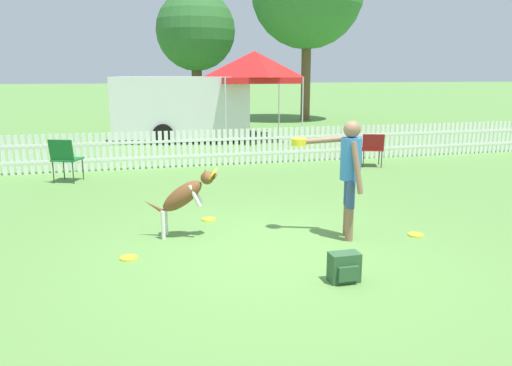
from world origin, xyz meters
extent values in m
plane|color=#5B8C42|center=(0.00, 0.00, 0.00)|extent=(240.00, 240.00, 0.00)
cylinder|color=#8C664C|center=(1.08, 0.14, 0.23)|extent=(0.11, 0.11, 0.46)
cylinder|color=#334C7A|center=(1.08, 0.14, 0.65)|extent=(0.12, 0.12, 0.38)
cylinder|color=#8C664C|center=(1.14, 0.33, 0.23)|extent=(0.11, 0.11, 0.46)
cylinder|color=#334C7A|center=(1.14, 0.33, 0.65)|extent=(0.12, 0.12, 0.38)
cylinder|color=#3372BF|center=(1.11, 0.24, 1.13)|extent=(0.35, 0.35, 0.58)
sphere|color=#8C664C|center=(1.11, 0.24, 1.53)|extent=(0.23, 0.23, 0.23)
cylinder|color=#8C664C|center=(1.11, 0.03, 1.04)|extent=(0.19, 0.20, 0.70)
cylinder|color=#8C664C|center=(0.83, 0.53, 1.35)|extent=(0.68, 0.33, 0.14)
cylinder|color=yellow|center=(0.51, 0.66, 1.28)|extent=(0.21, 0.21, 0.02)
cylinder|color=yellow|center=(0.51, 0.66, 1.31)|extent=(0.21, 0.21, 0.02)
cylinder|color=yellow|center=(0.51, 0.66, 1.33)|extent=(0.21, 0.21, 0.02)
cylinder|color=yellow|center=(0.51, 0.66, 1.36)|extent=(0.21, 0.21, 0.02)
ellipsoid|color=brown|center=(-1.11, 0.87, 0.60)|extent=(0.73, 0.46, 0.59)
ellipsoid|color=white|center=(-1.11, 0.87, 0.55)|extent=(0.38, 0.25, 0.29)
sphere|color=brown|center=(-0.77, 0.77, 0.85)|extent=(0.18, 0.18, 0.18)
cone|color=brown|center=(-0.70, 0.75, 0.91)|extent=(0.18, 0.14, 0.15)
cylinder|color=yellow|center=(-0.70, 0.75, 0.91)|extent=(0.20, 0.25, 0.19)
cone|color=brown|center=(-0.78, 0.83, 0.93)|extent=(0.05, 0.05, 0.08)
cone|color=brown|center=(-0.81, 0.73, 0.93)|extent=(0.05, 0.05, 0.08)
cylinder|color=white|center=(-1.34, 1.03, 0.20)|extent=(0.06, 0.06, 0.40)
cylinder|color=white|center=(-1.39, 0.84, 0.20)|extent=(0.06, 0.06, 0.40)
cylinder|color=white|center=(-0.91, 0.90, 0.62)|extent=(0.19, 0.10, 0.32)
cylinder|color=white|center=(-0.96, 0.73, 0.62)|extent=(0.19, 0.10, 0.32)
cone|color=brown|center=(-1.50, 0.98, 0.44)|extent=(0.32, 0.15, 0.22)
cylinder|color=yellow|center=(-1.87, 0.19, 0.01)|extent=(0.21, 0.21, 0.02)
cylinder|color=yellow|center=(-0.63, 1.60, 0.01)|extent=(0.21, 0.21, 0.02)
cylinder|color=yellow|center=(2.10, 0.09, 0.01)|extent=(0.21, 0.21, 0.02)
cube|color=#2D5633|center=(0.43, -1.12, 0.17)|extent=(0.33, 0.19, 0.33)
cube|color=#2D5633|center=(0.43, -1.24, 0.13)|extent=(0.23, 0.04, 0.17)
cube|color=white|center=(0.00, 6.29, 0.27)|extent=(21.64, 0.04, 0.06)
cube|color=white|center=(0.00, 6.29, 0.65)|extent=(21.64, 0.04, 0.06)
cube|color=white|center=(-4.50, 6.29, 0.45)|extent=(0.09, 0.02, 0.90)
cube|color=white|center=(-4.36, 6.29, 0.45)|extent=(0.09, 0.02, 0.90)
cube|color=white|center=(-4.21, 6.29, 0.45)|extent=(0.09, 0.02, 0.90)
cube|color=white|center=(-4.07, 6.29, 0.45)|extent=(0.09, 0.02, 0.90)
cube|color=white|center=(-3.92, 6.29, 0.45)|extent=(0.09, 0.02, 0.90)
cube|color=white|center=(-3.78, 6.29, 0.45)|extent=(0.09, 0.02, 0.90)
cube|color=white|center=(-3.63, 6.29, 0.45)|extent=(0.09, 0.02, 0.90)
cube|color=white|center=(-3.49, 6.29, 0.45)|extent=(0.09, 0.02, 0.90)
cube|color=white|center=(-3.34, 6.29, 0.45)|extent=(0.09, 0.02, 0.90)
cube|color=white|center=(-3.20, 6.29, 0.45)|extent=(0.09, 0.02, 0.90)
cube|color=white|center=(-3.05, 6.29, 0.45)|extent=(0.09, 0.02, 0.90)
cube|color=white|center=(-2.90, 6.29, 0.45)|extent=(0.09, 0.02, 0.90)
cube|color=white|center=(-2.76, 6.29, 0.45)|extent=(0.09, 0.02, 0.90)
cube|color=white|center=(-2.61, 6.29, 0.45)|extent=(0.09, 0.02, 0.90)
cube|color=white|center=(-2.47, 6.29, 0.45)|extent=(0.09, 0.02, 0.90)
cube|color=white|center=(-2.32, 6.29, 0.45)|extent=(0.09, 0.02, 0.90)
cube|color=white|center=(-2.18, 6.29, 0.45)|extent=(0.09, 0.02, 0.90)
cube|color=white|center=(-2.03, 6.29, 0.45)|extent=(0.09, 0.02, 0.90)
cube|color=white|center=(-1.89, 6.29, 0.45)|extent=(0.09, 0.02, 0.90)
cube|color=white|center=(-1.74, 6.29, 0.45)|extent=(0.09, 0.02, 0.90)
cube|color=white|center=(-1.60, 6.29, 0.45)|extent=(0.09, 0.02, 0.90)
cube|color=white|center=(-1.45, 6.29, 0.45)|extent=(0.09, 0.02, 0.90)
cube|color=white|center=(-1.31, 6.29, 0.45)|extent=(0.09, 0.02, 0.90)
cube|color=white|center=(-1.16, 6.29, 0.45)|extent=(0.09, 0.02, 0.90)
cube|color=white|center=(-1.02, 6.29, 0.45)|extent=(0.09, 0.02, 0.90)
cube|color=white|center=(-0.87, 6.29, 0.45)|extent=(0.09, 0.02, 0.90)
cube|color=white|center=(-0.73, 6.29, 0.45)|extent=(0.09, 0.02, 0.90)
cube|color=white|center=(-0.58, 6.29, 0.45)|extent=(0.09, 0.02, 0.90)
cube|color=white|center=(-0.44, 6.29, 0.45)|extent=(0.09, 0.02, 0.90)
cube|color=white|center=(-0.29, 6.29, 0.45)|extent=(0.09, 0.02, 0.90)
cube|color=white|center=(-0.15, 6.29, 0.45)|extent=(0.09, 0.02, 0.90)
cube|color=white|center=(0.00, 6.29, 0.45)|extent=(0.09, 0.02, 0.90)
cube|color=white|center=(0.15, 6.29, 0.45)|extent=(0.09, 0.02, 0.90)
cube|color=white|center=(0.29, 6.29, 0.45)|extent=(0.09, 0.02, 0.90)
cube|color=white|center=(0.44, 6.29, 0.45)|extent=(0.09, 0.02, 0.90)
cube|color=white|center=(0.58, 6.29, 0.45)|extent=(0.09, 0.02, 0.90)
cube|color=white|center=(0.73, 6.29, 0.45)|extent=(0.09, 0.02, 0.90)
cube|color=white|center=(0.87, 6.29, 0.45)|extent=(0.09, 0.02, 0.90)
cube|color=white|center=(1.02, 6.29, 0.45)|extent=(0.09, 0.02, 0.90)
cube|color=white|center=(1.16, 6.29, 0.45)|extent=(0.09, 0.02, 0.90)
cube|color=white|center=(1.31, 6.29, 0.45)|extent=(0.09, 0.02, 0.90)
cube|color=white|center=(1.45, 6.29, 0.45)|extent=(0.09, 0.02, 0.90)
cube|color=white|center=(1.60, 6.29, 0.45)|extent=(0.09, 0.02, 0.90)
cube|color=white|center=(1.74, 6.29, 0.45)|extent=(0.09, 0.02, 0.90)
cube|color=white|center=(1.89, 6.29, 0.45)|extent=(0.09, 0.02, 0.90)
cube|color=white|center=(2.03, 6.29, 0.45)|extent=(0.09, 0.02, 0.90)
cube|color=white|center=(2.18, 6.29, 0.45)|extent=(0.09, 0.02, 0.90)
cube|color=white|center=(2.32, 6.29, 0.45)|extent=(0.09, 0.02, 0.90)
cube|color=white|center=(2.47, 6.29, 0.45)|extent=(0.09, 0.02, 0.90)
cube|color=white|center=(2.61, 6.29, 0.45)|extent=(0.09, 0.02, 0.90)
cube|color=white|center=(2.76, 6.29, 0.45)|extent=(0.09, 0.02, 0.90)
cube|color=white|center=(2.90, 6.29, 0.45)|extent=(0.09, 0.02, 0.90)
cube|color=white|center=(3.05, 6.29, 0.45)|extent=(0.09, 0.02, 0.90)
cube|color=white|center=(3.20, 6.29, 0.45)|extent=(0.09, 0.02, 0.90)
cube|color=white|center=(3.34, 6.29, 0.45)|extent=(0.09, 0.02, 0.90)
cube|color=white|center=(3.49, 6.29, 0.45)|extent=(0.09, 0.02, 0.90)
cube|color=white|center=(3.63, 6.29, 0.45)|extent=(0.09, 0.02, 0.90)
cube|color=white|center=(3.78, 6.29, 0.45)|extent=(0.09, 0.02, 0.90)
cube|color=white|center=(3.92, 6.29, 0.45)|extent=(0.09, 0.02, 0.90)
cube|color=white|center=(4.07, 6.29, 0.45)|extent=(0.09, 0.02, 0.90)
cube|color=white|center=(4.21, 6.29, 0.45)|extent=(0.09, 0.02, 0.90)
cube|color=white|center=(4.36, 6.29, 0.45)|extent=(0.09, 0.02, 0.90)
cube|color=white|center=(4.50, 6.29, 0.45)|extent=(0.09, 0.02, 0.90)
cube|color=white|center=(4.65, 6.29, 0.45)|extent=(0.09, 0.02, 0.90)
cube|color=white|center=(4.79, 6.29, 0.45)|extent=(0.09, 0.02, 0.90)
cube|color=white|center=(4.94, 6.29, 0.45)|extent=(0.09, 0.02, 0.90)
cube|color=white|center=(5.08, 6.29, 0.45)|extent=(0.09, 0.02, 0.90)
cube|color=white|center=(5.23, 6.29, 0.45)|extent=(0.09, 0.02, 0.90)
cube|color=white|center=(5.37, 6.29, 0.45)|extent=(0.09, 0.02, 0.90)
cube|color=white|center=(5.52, 6.29, 0.45)|extent=(0.09, 0.02, 0.90)
cube|color=white|center=(5.66, 6.29, 0.45)|extent=(0.09, 0.02, 0.90)
cube|color=white|center=(5.81, 6.29, 0.45)|extent=(0.09, 0.02, 0.90)
cube|color=white|center=(5.96, 6.29, 0.45)|extent=(0.09, 0.02, 0.90)
cube|color=white|center=(6.10, 6.29, 0.45)|extent=(0.09, 0.02, 0.90)
cube|color=white|center=(6.25, 6.29, 0.45)|extent=(0.09, 0.02, 0.90)
cube|color=white|center=(6.39, 6.29, 0.45)|extent=(0.09, 0.02, 0.90)
cube|color=white|center=(6.54, 6.29, 0.45)|extent=(0.09, 0.02, 0.90)
cube|color=white|center=(6.68, 6.29, 0.45)|extent=(0.09, 0.02, 0.90)
cube|color=white|center=(6.83, 6.29, 0.45)|extent=(0.09, 0.02, 0.90)
cube|color=white|center=(6.97, 6.29, 0.45)|extent=(0.09, 0.02, 0.90)
cube|color=white|center=(7.12, 6.29, 0.45)|extent=(0.09, 0.02, 0.90)
cube|color=white|center=(7.26, 6.29, 0.45)|extent=(0.09, 0.02, 0.90)
cube|color=white|center=(7.41, 6.29, 0.45)|extent=(0.09, 0.02, 0.90)
cube|color=white|center=(7.55, 6.29, 0.45)|extent=(0.09, 0.02, 0.90)
cube|color=white|center=(7.70, 6.29, 0.45)|extent=(0.09, 0.02, 0.90)
cube|color=white|center=(7.84, 6.29, 0.45)|extent=(0.09, 0.02, 0.90)
cube|color=white|center=(7.99, 6.29, 0.45)|extent=(0.09, 0.02, 0.90)
cube|color=white|center=(8.13, 6.29, 0.45)|extent=(0.09, 0.02, 0.90)
cube|color=white|center=(8.28, 6.29, 0.45)|extent=(0.09, 0.02, 0.90)
cube|color=white|center=(8.42, 6.29, 0.45)|extent=(0.09, 0.02, 0.90)
cube|color=white|center=(8.57, 6.29, 0.45)|extent=(0.09, 0.02, 0.90)
cube|color=white|center=(8.71, 6.29, 0.45)|extent=(0.09, 0.02, 0.90)
cube|color=white|center=(8.86, 6.29, 0.45)|extent=(0.09, 0.02, 0.90)
cube|color=white|center=(9.01, 6.29, 0.45)|extent=(0.09, 0.02, 0.90)
cube|color=white|center=(9.15, 6.29, 0.45)|extent=(0.09, 0.02, 0.90)
cylinder|color=#333338|center=(4.36, 5.37, 0.21)|extent=(0.02, 0.02, 0.42)
cylinder|color=#333338|center=(3.95, 5.52, 0.21)|extent=(0.02, 0.02, 0.42)
cylinder|color=#333338|center=(4.21, 4.96, 0.21)|extent=(0.02, 0.02, 0.42)
cylinder|color=#333338|center=(3.80, 5.11, 0.21)|extent=(0.02, 0.02, 0.42)
cube|color=maroon|center=(4.08, 5.24, 0.42)|extent=(0.66, 0.66, 0.03)
cube|color=maroon|center=(4.00, 5.02, 0.62)|extent=(0.52, 0.26, 0.40)
cylinder|color=#333338|center=(-2.75, 5.35, 0.24)|extent=(0.02, 0.02, 0.48)
cylinder|color=#333338|center=(-3.16, 5.52, 0.24)|extent=(0.02, 0.02, 0.48)
cylinder|color=#333338|center=(-2.92, 4.95, 0.24)|extent=(0.02, 0.02, 0.48)
cylinder|color=#333338|center=(-3.33, 5.11, 0.24)|extent=(0.02, 0.02, 0.48)
cube|color=#19662D|center=(-3.04, 5.23, 0.48)|extent=(0.67, 0.67, 0.03)
cube|color=#19662D|center=(-3.13, 5.02, 0.71)|extent=(0.51, 0.28, 0.45)
cylinder|color=silver|center=(1.23, 9.39, 1.07)|extent=(0.04, 0.04, 2.14)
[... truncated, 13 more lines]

